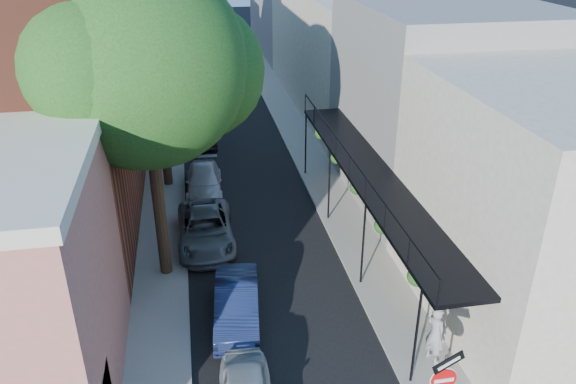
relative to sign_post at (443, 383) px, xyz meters
name	(u,v)px	position (x,y,z in m)	size (l,w,h in m)	color
road_surface	(225,109)	(-3.16, 29.03, -2.03)	(6.00, 64.00, 0.01)	black
sidewalk_left	(168,112)	(-7.16, 29.03, -1.98)	(2.00, 64.00, 0.12)	gray
sidewalk_right	(281,106)	(0.84, 29.03, -1.98)	(2.00, 64.00, 0.12)	gray
buildings_left	(74,48)	(-12.46, 27.79, 2.90)	(10.10, 59.10, 12.00)	#CF736A
buildings_right	(353,43)	(5.83, 28.51, 2.39)	(9.80, 55.00, 10.00)	beige
sign_post	(443,383)	(0.00, 0.00, 0.00)	(0.89, 0.17, 2.99)	#595B60
oak_near	(157,67)	(-6.53, 9.29, 5.84)	(7.48, 6.80, 11.42)	black
oak_mid	(163,44)	(-6.58, 17.26, 5.02)	(6.60, 6.00, 10.20)	black
parked_car_b	(237,304)	(-4.56, 5.78, -1.36)	(1.43, 4.11, 1.35)	#151F43
parked_car_c	(206,229)	(-5.34, 10.98, -1.36)	(2.24, 4.86, 1.35)	slate
parked_car_d	(204,181)	(-5.20, 15.83, -1.42)	(1.72, 4.23, 1.23)	#BABABE
parked_car_e	(200,135)	(-5.13, 22.32, -1.37)	(1.57, 3.90, 1.33)	black
pedestrian	(435,334)	(1.10, 2.73, -0.94)	(0.71, 0.47, 1.95)	gray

